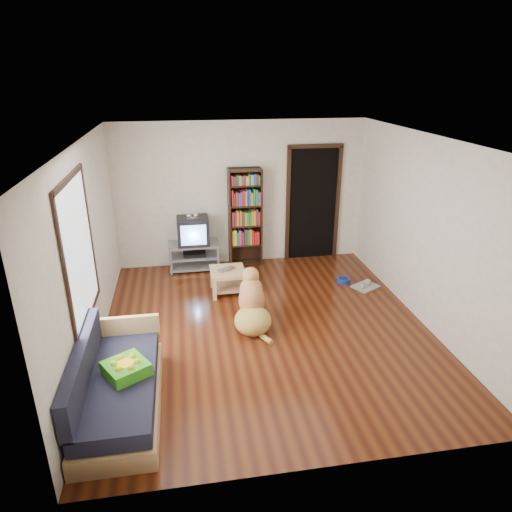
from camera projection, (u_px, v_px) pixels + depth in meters
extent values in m
plane|color=#54250E|center=(266.00, 328.00, 6.45)|extent=(5.00, 5.00, 0.00)
plane|color=white|center=(268.00, 140.00, 5.47)|extent=(5.00, 5.00, 0.00)
plane|color=silver|center=(241.00, 194.00, 8.24)|extent=(4.50, 0.00, 4.50)
plane|color=silver|center=(325.00, 347.00, 3.68)|extent=(4.50, 0.00, 4.50)
plane|color=silver|center=(88.00, 252.00, 5.61)|extent=(0.00, 5.00, 5.00)
plane|color=silver|center=(426.00, 232.00, 6.31)|extent=(0.00, 5.00, 5.00)
cube|color=#3B9D1D|center=(126.00, 369.00, 4.76)|extent=(0.56, 0.56, 0.13)
imported|color=#BBBCC0|center=(228.00, 270.00, 7.30)|extent=(0.34, 0.29, 0.02)
cylinder|color=navy|center=(343.00, 280.00, 7.81)|extent=(0.22, 0.22, 0.08)
cube|color=#9D9D9D|center=(366.00, 287.00, 7.64)|extent=(0.50, 0.47, 0.03)
cube|color=white|center=(79.00, 252.00, 5.08)|extent=(0.02, 1.30, 1.60)
cube|color=black|center=(68.00, 179.00, 4.78)|extent=(0.03, 1.42, 0.06)
cube|color=black|center=(89.00, 316.00, 5.39)|extent=(0.03, 1.42, 0.06)
cube|color=black|center=(66.00, 277.00, 4.45)|extent=(0.03, 0.06, 1.70)
cube|color=black|center=(90.00, 231.00, 5.73)|extent=(0.03, 0.06, 1.70)
cube|color=black|center=(313.00, 204.00, 8.53)|extent=(0.90, 0.02, 2.10)
cube|color=black|center=(288.00, 206.00, 8.44)|extent=(0.07, 0.05, 2.14)
cube|color=black|center=(337.00, 204.00, 8.59)|extent=(0.07, 0.05, 2.14)
cube|color=black|center=(316.00, 146.00, 8.11)|extent=(1.03, 0.05, 0.07)
cube|color=#99999E|center=(194.00, 244.00, 8.19)|extent=(0.90, 0.45, 0.04)
cube|color=#99999E|center=(194.00, 256.00, 8.27)|extent=(0.86, 0.42, 0.03)
cube|color=#99999E|center=(195.00, 266.00, 8.34)|extent=(0.90, 0.45, 0.04)
cylinder|color=#99999E|center=(171.00, 262.00, 8.03)|extent=(0.04, 0.04, 0.50)
cylinder|color=#99999E|center=(219.00, 259.00, 8.16)|extent=(0.04, 0.04, 0.50)
cylinder|color=#99999E|center=(171.00, 254.00, 8.39)|extent=(0.04, 0.04, 0.50)
cylinder|color=#99999E|center=(217.00, 251.00, 8.52)|extent=(0.04, 0.04, 0.50)
cube|color=black|center=(194.00, 254.00, 8.25)|extent=(0.40, 0.30, 0.07)
cube|color=black|center=(193.00, 231.00, 8.09)|extent=(0.55, 0.48, 0.48)
cube|color=black|center=(193.00, 227.00, 8.27)|extent=(0.40, 0.14, 0.36)
cube|color=#8CBFF2|center=(194.00, 235.00, 7.86)|extent=(0.44, 0.02, 0.36)
cube|color=silver|center=(192.00, 218.00, 7.95)|extent=(0.20, 0.07, 0.02)
sphere|color=silver|center=(189.00, 216.00, 7.92)|extent=(0.09, 0.09, 0.09)
sphere|color=silver|center=(196.00, 215.00, 7.94)|extent=(0.09, 0.09, 0.09)
cube|color=black|center=(230.00, 219.00, 8.21)|extent=(0.03, 0.30, 1.80)
cube|color=black|center=(261.00, 217.00, 8.30)|extent=(0.03, 0.30, 1.80)
cube|color=black|center=(244.00, 216.00, 8.38)|extent=(0.60, 0.02, 1.80)
cube|color=black|center=(246.00, 262.00, 8.58)|extent=(0.56, 0.28, 0.02)
cube|color=black|center=(245.00, 244.00, 8.44)|extent=(0.56, 0.28, 0.03)
cube|color=black|center=(245.00, 225.00, 8.31)|extent=(0.56, 0.28, 0.02)
cube|color=black|center=(245.00, 205.00, 8.17)|extent=(0.56, 0.28, 0.02)
cube|color=black|center=(245.00, 185.00, 8.03)|extent=(0.56, 0.28, 0.02)
cube|color=black|center=(245.00, 170.00, 7.93)|extent=(0.56, 0.28, 0.02)
cube|color=tan|center=(122.00, 401.00, 4.85)|extent=(0.80, 1.80, 0.22)
cube|color=#1E1E2D|center=(119.00, 384.00, 4.77)|extent=(0.74, 1.74, 0.18)
cube|color=#1E1E2D|center=(82.00, 366.00, 4.61)|extent=(0.12, 1.74, 0.40)
cube|color=tan|center=(126.00, 328.00, 5.49)|extent=(0.80, 0.06, 0.30)
cube|color=tan|center=(228.00, 272.00, 7.34)|extent=(0.55, 0.55, 0.06)
cube|color=tan|center=(228.00, 287.00, 7.44)|extent=(0.45, 0.45, 0.03)
cube|color=#D4B86C|center=(215.00, 290.00, 7.17)|extent=(0.06, 0.06, 0.34)
cube|color=tan|center=(244.00, 288.00, 7.24)|extent=(0.06, 0.06, 0.34)
cube|color=tan|center=(212.00, 278.00, 7.59)|extent=(0.06, 0.06, 0.34)
cube|color=tan|center=(240.00, 276.00, 7.67)|extent=(0.06, 0.06, 0.34)
ellipsoid|color=#B88E47|center=(253.00, 321.00, 6.32)|extent=(0.56, 0.60, 0.38)
ellipsoid|color=#C47D4B|center=(252.00, 300.00, 6.43)|extent=(0.40, 0.44, 0.51)
ellipsoid|color=#B68346|center=(251.00, 289.00, 6.48)|extent=(0.35, 0.32, 0.36)
ellipsoid|color=#BF8949|center=(251.00, 275.00, 6.46)|extent=(0.25, 0.28, 0.22)
ellipsoid|color=#C27B4A|center=(250.00, 273.00, 6.58)|extent=(0.11, 0.20, 0.09)
sphere|color=black|center=(249.00, 271.00, 6.67)|extent=(0.05, 0.05, 0.05)
ellipsoid|color=tan|center=(245.00, 277.00, 6.42)|extent=(0.06, 0.08, 0.15)
ellipsoid|color=gold|center=(257.00, 277.00, 6.43)|extent=(0.06, 0.08, 0.15)
cylinder|color=tan|center=(245.00, 304.00, 6.67)|extent=(0.09, 0.13, 0.42)
cylinder|color=#B38645|center=(256.00, 304.00, 6.68)|extent=(0.09, 0.13, 0.42)
sphere|color=tan|center=(245.00, 313.00, 6.79)|extent=(0.11, 0.11, 0.11)
sphere|color=#C6834C|center=(256.00, 313.00, 6.80)|extent=(0.11, 0.11, 0.11)
cylinder|color=gold|center=(263.00, 337.00, 6.17)|extent=(0.22, 0.36, 0.08)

